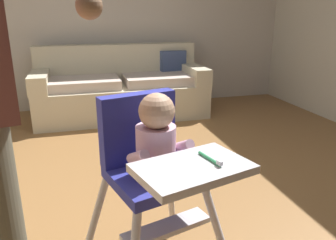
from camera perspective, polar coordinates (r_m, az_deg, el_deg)
The scene contains 4 objects.
ground at distance 2.40m, azimuth 0.11°, elevation -14.68°, with size 6.37×6.87×0.10m, color olive.
wall_far at distance 4.65m, azimuth -9.30°, elevation 19.53°, with size 5.57×0.06×2.79m, color beige.
couch at distance 4.23m, azimuth -7.97°, elevation 5.27°, with size 2.06×0.86×0.86m.
high_chair at distance 1.45m, azimuth -2.41°, elevation -6.48°, with size 0.74×0.83×0.94m.
Camera 1 is at (-0.55, -1.95, 1.24)m, focal length 35.58 mm.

